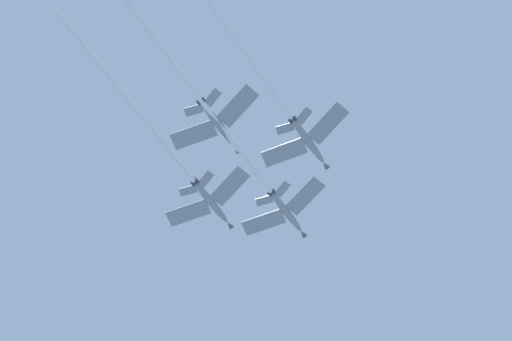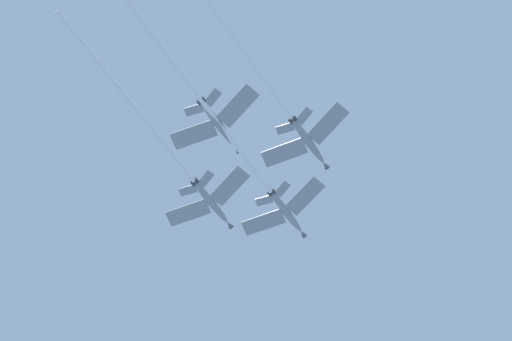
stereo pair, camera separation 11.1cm
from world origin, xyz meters
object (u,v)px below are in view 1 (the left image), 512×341
object	(u,v)px
jet_right_wing	(283,106)
jet_slot	(181,74)
jet_left_wing	(177,160)
jet_lead	(251,165)

from	to	relation	value
jet_right_wing	jet_slot	bearing A→B (deg)	-24.46
jet_left_wing	jet_slot	xyz separation A→B (m)	(11.05, 13.99, -1.68)
jet_right_wing	jet_slot	world-z (taller)	jet_right_wing
jet_slot	jet_left_wing	bearing A→B (deg)	-128.30
jet_left_wing	jet_right_wing	distance (m)	23.98
jet_right_wing	jet_left_wing	bearing A→B (deg)	-70.71
jet_slot	jet_right_wing	bearing A→B (deg)	155.54
jet_lead	jet_left_wing	distance (m)	15.08
jet_left_wing	jet_slot	size ratio (longest dim) A/B	1.06
jet_left_wing	jet_lead	bearing A→B (deg)	142.82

